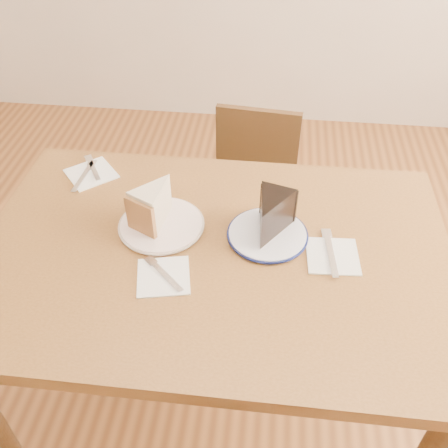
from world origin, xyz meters
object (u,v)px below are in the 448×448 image
chocolate_cake (270,219)px  table (214,276)px  plate_cream (161,225)px  carrot_cake (157,204)px  chair_far (250,201)px  plate_navy (267,234)px

chocolate_cake → table: bearing=42.1°
plate_cream → chocolate_cake: (0.28, -0.00, 0.05)m
carrot_cake → chocolate_cake: carrot_cake is taller
table → chocolate_cake: chocolate_cake is taller
table → plate_cream: size_ratio=5.52×
carrot_cake → chair_far: bearing=94.1°
chair_far → carrot_cake: carrot_cake is taller
chair_far → plate_navy: bearing=103.3°
plate_cream → carrot_cake: size_ratio=1.80×
chair_far → chocolate_cake: bearing=103.6°
chair_far → plate_navy: (0.07, -0.55, 0.34)m
table → plate_navy: size_ratio=5.97×
chair_far → plate_cream: (-0.21, -0.54, 0.34)m
plate_cream → plate_navy: (0.28, -0.01, 0.00)m
plate_cream → carrot_cake: carrot_cake is taller
table → plate_cream: bearing=154.4°
chair_far → plate_cream: plate_cream is taller
table → chair_far: 0.66m
plate_cream → carrot_cake: (-0.01, 0.02, 0.05)m
table → carrot_cake: size_ratio=9.94×
plate_cream → chair_far: bearing=69.0°
chair_far → chocolate_cake: size_ratio=5.61×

